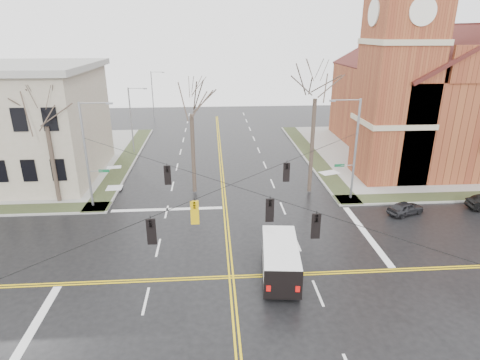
{
  "coord_description": "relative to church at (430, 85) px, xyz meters",
  "views": [
    {
      "loc": [
        -1.01,
        -21.34,
        14.48
      ],
      "look_at": [
        0.98,
        6.0,
        4.23
      ],
      "focal_mm": 30.0,
      "sensor_mm": 36.0,
      "label": 1
    }
  ],
  "objects": [
    {
      "name": "ground",
      "position": [
        -24.76,
        -24.78,
        -8.43
      ],
      "size": [
        120.0,
        120.0,
        0.0
      ],
      "primitive_type": "plane",
      "color": "black",
      "rests_on": "ground"
    },
    {
      "name": "sidewalks",
      "position": [
        -24.76,
        -24.78,
        -8.36
      ],
      "size": [
        80.0,
        80.0,
        0.17
      ],
      "color": "gray",
      "rests_on": "ground"
    },
    {
      "name": "road_markings",
      "position": [
        -24.76,
        -24.78,
        -8.43
      ],
      "size": [
        100.0,
        100.0,
        0.01
      ],
      "color": "gold",
      "rests_on": "ground"
    },
    {
      "name": "church",
      "position": [
        0.0,
        0.0,
        0.0
      ],
      "size": [
        24.28,
        27.48,
        27.5
      ],
      "color": "brown",
      "rests_on": "ground"
    },
    {
      "name": "civic_building_a",
      "position": [
        -46.76,
        -4.78,
        -2.93
      ],
      "size": [
        18.0,
        14.0,
        11.0
      ],
      "primitive_type": "cube",
      "color": "gray",
      "rests_on": "ground"
    },
    {
      "name": "signal_pole_ne",
      "position": [
        -13.44,
        -13.28,
        -3.48
      ],
      "size": [
        2.75,
        0.22,
        9.0
      ],
      "color": "gray",
      "rests_on": "ground"
    },
    {
      "name": "signal_pole_nw",
      "position": [
        -36.09,
        -13.28,
        -3.48
      ],
      "size": [
        2.75,
        0.22,
        9.0
      ],
      "color": "gray",
      "rests_on": "ground"
    },
    {
      "name": "span_wires",
      "position": [
        -24.76,
        -24.78,
        -2.23
      ],
      "size": [
        23.02,
        23.02,
        0.03
      ],
      "color": "black",
      "rests_on": "ground"
    },
    {
      "name": "traffic_signals",
      "position": [
        -24.76,
        -25.45,
        -2.98
      ],
      "size": [
        8.21,
        8.26,
        1.3
      ],
      "color": "black",
      "rests_on": "ground"
    },
    {
      "name": "streetlight_north_a",
      "position": [
        -35.42,
        3.22,
        -3.97
      ],
      "size": [
        2.3,
        0.2,
        8.0
      ],
      "color": "gray",
      "rests_on": "ground"
    },
    {
      "name": "streetlight_north_b",
      "position": [
        -35.42,
        23.22,
        -3.97
      ],
      "size": [
        2.3,
        0.2,
        8.0
      ],
      "color": "gray",
      "rests_on": "ground"
    },
    {
      "name": "cargo_van",
      "position": [
        -21.7,
        -24.63,
        -7.18
      ],
      "size": [
        2.76,
        5.79,
        2.12
      ],
      "rotation": [
        0.0,
        0.0,
        -0.11
      ],
      "color": "white",
      "rests_on": "ground"
    },
    {
      "name": "parked_car_a",
      "position": [
        -9.73,
        -16.67,
        -7.88
      ],
      "size": [
        3.48,
        2.4,
        1.1
      ],
      "primitive_type": "imported",
      "rotation": [
        0.0,
        0.0,
        1.95
      ],
      "color": "black",
      "rests_on": "ground"
    },
    {
      "name": "tree_nw_far",
      "position": [
        -39.56,
        -12.0,
        -1.08
      ],
      "size": [
        4.0,
        4.0,
        10.13
      ],
      "color": "#3A2E25",
      "rests_on": "ground"
    },
    {
      "name": "tree_nw_near",
      "position": [
        -27.51,
        -10.59,
        -0.44
      ],
      "size": [
        4.0,
        4.0,
        11.03
      ],
      "color": "#3A2E25",
      "rests_on": "ground"
    },
    {
      "name": "tree_ne",
      "position": [
        -16.64,
        -11.33,
        1.0
      ],
      "size": [
        4.0,
        4.0,
        13.06
      ],
      "color": "#3A2E25",
      "rests_on": "ground"
    }
  ]
}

